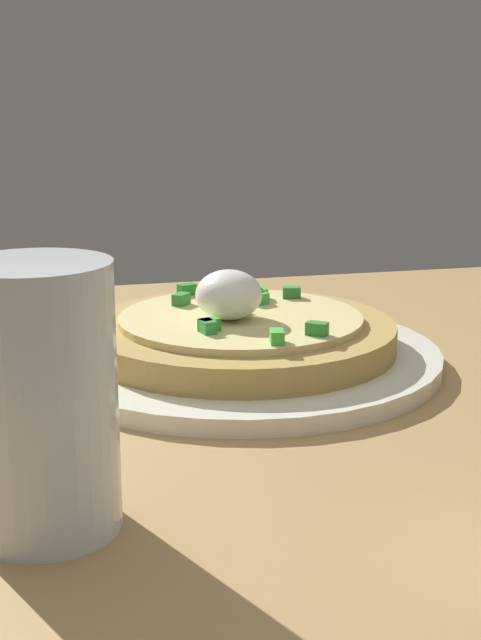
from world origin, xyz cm
name	(u,v)px	position (x,y,z in cm)	size (l,w,h in cm)	color
dining_table	(242,419)	(0.00, 0.00, 1.16)	(99.73, 68.09, 2.33)	#A5814D
plate	(240,357)	(-1.62, -7.00, 2.88)	(26.73, 26.73, 1.11)	silver
pizza	(240,331)	(-1.56, -6.96, 4.71)	(20.69, 20.69, 5.58)	#AD8E4A
cup_far	(40,415)	(11.88, 13.46, 7.35)	(6.47, 6.47, 11.47)	silver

